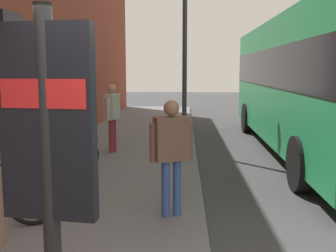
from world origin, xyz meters
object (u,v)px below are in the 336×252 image
at_px(bicycle_mid_rack, 41,164).
at_px(bicycle_beside_lamp, 21,179).
at_px(transit_info_sign, 49,150).
at_px(pedestrian_crossing_street, 171,146).
at_px(bicycle_by_door, 54,155).
at_px(pedestrian_by_facade, 112,111).
at_px(street_lamp, 185,36).
at_px(city_bus, 314,79).

bearing_deg(bicycle_mid_rack, bicycle_beside_lamp, -178.23).
xyz_separation_m(transit_info_sign, pedestrian_crossing_street, (3.21, -0.59, -0.60)).
xyz_separation_m(bicycle_by_door, transit_info_sign, (-5.34, -1.78, 1.21)).
xyz_separation_m(bicycle_by_door, pedestrian_by_facade, (2.20, -0.76, 0.63)).
bearing_deg(bicycle_beside_lamp, street_lamp, -28.11).
bearing_deg(pedestrian_crossing_street, bicycle_beside_lamp, 79.74).
bearing_deg(pedestrian_by_facade, street_lamp, -67.27).
xyz_separation_m(city_bus, pedestrian_by_facade, (-0.62, 5.08, -0.77)).
bearing_deg(pedestrian_by_facade, bicycle_mid_rack, 166.15).
height_order(transit_info_sign, pedestrian_crossing_street, transit_info_sign).
bearing_deg(pedestrian_by_facade, transit_info_sign, -172.34).
bearing_deg(bicycle_mid_rack, street_lamp, -34.07).
distance_m(bicycle_mid_rack, pedestrian_crossing_street, 2.77).
distance_m(bicycle_beside_lamp, transit_info_sign, 4.19).
bearing_deg(street_lamp, bicycle_mid_rack, 145.93).
relative_size(bicycle_beside_lamp, city_bus, 0.17).
xyz_separation_m(bicycle_by_door, street_lamp, (2.94, -2.55, 2.50)).
xyz_separation_m(bicycle_mid_rack, pedestrian_crossing_street, (-1.36, -2.34, 0.61)).
bearing_deg(pedestrian_by_facade, pedestrian_crossing_street, -159.69).
xyz_separation_m(bicycle_mid_rack, city_bus, (3.59, -5.82, 1.41)).
distance_m(bicycle_beside_lamp, pedestrian_crossing_street, 2.42).
bearing_deg(pedestrian_crossing_street, bicycle_by_door, 47.95).
bearing_deg(street_lamp, pedestrian_by_facade, 112.73).
height_order(bicycle_beside_lamp, city_bus, city_bus).
xyz_separation_m(bicycle_mid_rack, bicycle_by_door, (0.78, 0.03, 0.00)).
height_order(pedestrian_crossing_street, street_lamp, street_lamp).
height_order(bicycle_beside_lamp, pedestrian_by_facade, pedestrian_by_facade).
bearing_deg(city_bus, bicycle_beside_lamp, 128.05).
distance_m(bicycle_mid_rack, bicycle_by_door, 0.78).
bearing_deg(street_lamp, transit_info_sign, 174.68).
distance_m(bicycle_beside_lamp, city_bus, 7.48).
relative_size(bicycle_mid_rack, transit_info_sign, 0.73).
relative_size(bicycle_by_door, transit_info_sign, 0.72).
xyz_separation_m(city_bus, pedestrian_crossing_street, (-4.95, 3.48, -0.80)).
bearing_deg(bicycle_beside_lamp, transit_info_sign, -154.63).
height_order(city_bus, pedestrian_crossing_street, city_bus).
height_order(bicycle_mid_rack, transit_info_sign, transit_info_sign).
height_order(city_bus, pedestrian_by_facade, city_bus).
bearing_deg(bicycle_by_door, transit_info_sign, -161.59).
distance_m(bicycle_mid_rack, city_bus, 6.98).
bearing_deg(bicycle_mid_rack, city_bus, -58.30).
relative_size(bicycle_beside_lamp, bicycle_mid_rack, 1.00).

